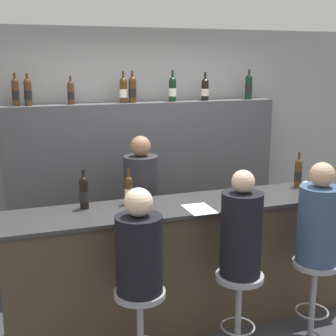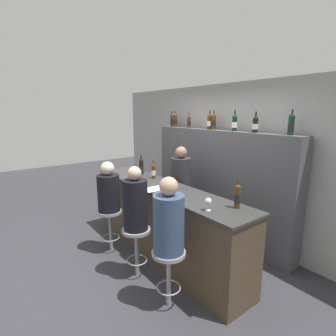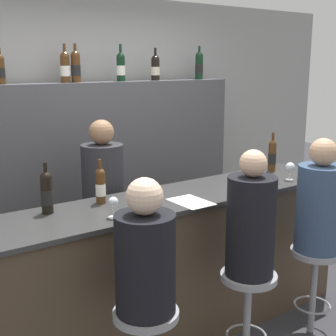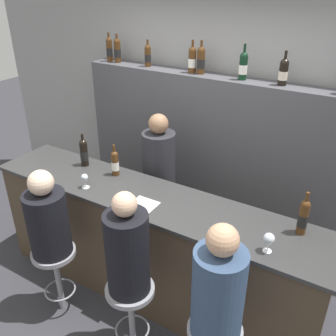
{
  "view_description": "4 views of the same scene",
  "coord_description": "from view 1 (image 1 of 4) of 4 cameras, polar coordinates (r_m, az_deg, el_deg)",
  "views": [
    {
      "loc": [
        -1.4,
        -3.23,
        2.26
      ],
      "look_at": [
        -0.17,
        0.25,
        1.41
      ],
      "focal_mm": 50.0,
      "sensor_mm": 36.0,
      "label": 1
    },
    {
      "loc": [
        2.95,
        -1.85,
        2.14
      ],
      "look_at": [
        0.24,
        0.21,
        1.4
      ],
      "focal_mm": 28.0,
      "sensor_mm": 36.0,
      "label": 2
    },
    {
      "loc": [
        -1.84,
        -2.27,
        2.0
      ],
      "look_at": [
        0.06,
        0.38,
        1.27
      ],
      "focal_mm": 50.0,
      "sensor_mm": 36.0,
      "label": 3
    },
    {
      "loc": [
        1.52,
        -1.89,
        2.73
      ],
      "look_at": [
        0.22,
        0.25,
        1.42
      ],
      "focal_mm": 40.0,
      "sensor_mm": 36.0,
      "label": 4
    }
  ],
  "objects": [
    {
      "name": "wine_bottle_backbar_5",
      "position": [
        4.99,
        0.55,
        9.61
      ],
      "size": [
        0.08,
        0.08,
        0.32
      ],
      "color": "black",
      "rests_on": "back_bar_cabinet"
    },
    {
      "name": "guest_seated_right",
      "position": [
        3.93,
        17.9,
        -6.06
      ],
      "size": [
        0.33,
        0.33,
        0.83
      ],
      "color": "#334766",
      "rests_on": "bar_stool_right"
    },
    {
      "name": "wall_back",
      "position": [
        5.19,
        -3.44,
        2.28
      ],
      "size": [
        6.4,
        0.05,
        2.6
      ],
      "color": "#9E9E9E",
      "rests_on": "ground_plane"
    },
    {
      "name": "back_bar_cabinet",
      "position": [
        5.06,
        -2.68,
        -2.39
      ],
      "size": [
        2.87,
        0.28,
        1.84
      ],
      "color": "#4C4C51",
      "rests_on": "ground_plane"
    },
    {
      "name": "wine_bottle_backbar_1",
      "position": [
        4.7,
        -16.71,
        8.88
      ],
      "size": [
        0.08,
        0.08,
        0.3
      ],
      "color": "#4C2D14",
      "rests_on": "back_bar_cabinet"
    },
    {
      "name": "guest_seated_left",
      "position": [
        3.3,
        -3.54,
        -9.75
      ],
      "size": [
        0.33,
        0.33,
        0.76
      ],
      "color": "black",
      "rests_on": "bar_stool_left"
    },
    {
      "name": "tasting_menu",
      "position": [
        3.81,
        3.85,
        -5.02
      ],
      "size": [
        0.21,
        0.3,
        0.0
      ],
      "color": "white",
      "rests_on": "bar_counter"
    },
    {
      "name": "bar_stool_left",
      "position": [
        3.51,
        -3.43,
        -16.81
      ],
      "size": [
        0.37,
        0.37,
        0.66
      ],
      "color": "gray",
      "rests_on": "ground_plane"
    },
    {
      "name": "bar_counter",
      "position": [
        4.15,
        2.12,
        -11.47
      ],
      "size": [
        3.06,
        0.61,
        1.08
      ],
      "color": "#473828",
      "rests_on": "ground_plane"
    },
    {
      "name": "wine_bottle_backbar_4",
      "position": [
        4.86,
        -4.36,
        9.53
      ],
      "size": [
        0.08,
        0.08,
        0.32
      ],
      "color": "#4C2D14",
      "rests_on": "back_bar_cabinet"
    },
    {
      "name": "wine_bottle_backbar_3",
      "position": [
        4.83,
        -5.46,
        9.44
      ],
      "size": [
        0.08,
        0.08,
        0.32
      ],
      "color": "#4C2D14",
      "rests_on": "back_bar_cabinet"
    },
    {
      "name": "wine_bottle_backbar_0",
      "position": [
        4.69,
        -18.1,
        8.81
      ],
      "size": [
        0.07,
        0.07,
        0.31
      ],
      "color": "#4C2D14",
      "rests_on": "back_bar_cabinet"
    },
    {
      "name": "bartender",
      "position": [
        4.49,
        -3.24,
        -6.91
      ],
      "size": [
        0.32,
        0.32,
        1.59
      ],
      "color": "#28282D",
      "rests_on": "ground_plane"
    },
    {
      "name": "wine_glass_1",
      "position": [
        4.3,
        16.44,
        -2.07
      ],
      "size": [
        0.08,
        0.08,
        0.14
      ],
      "color": "silver",
      "rests_on": "bar_counter"
    },
    {
      "name": "wine_bottle_backbar_6",
      "position": [
        5.13,
        4.53,
        9.55
      ],
      "size": [
        0.08,
        0.08,
        0.3
      ],
      "color": "black",
      "rests_on": "back_bar_cabinet"
    },
    {
      "name": "wine_bottle_counter_2",
      "position": [
        4.62,
        15.59,
        -0.52
      ],
      "size": [
        0.07,
        0.07,
        0.34
      ],
      "color": "#4C2D14",
      "rests_on": "bar_counter"
    },
    {
      "name": "wine_bottle_backbar_7",
      "position": [
        5.36,
        9.81,
        9.74
      ],
      "size": [
        0.08,
        0.08,
        0.33
      ],
      "color": "black",
      "rests_on": "back_bar_cabinet"
    },
    {
      "name": "wine_glass_0",
      "position": [
        3.63,
        -4.77,
        -4.51
      ],
      "size": [
        0.07,
        0.07,
        0.13
      ],
      "color": "silver",
      "rests_on": "bar_counter"
    },
    {
      "name": "wine_bottle_counter_1",
      "position": [
        3.93,
        -4.83,
        -2.66
      ],
      "size": [
        0.07,
        0.07,
        0.3
      ],
      "color": "#4C2D14",
      "rests_on": "bar_counter"
    },
    {
      "name": "bar_stool_middle",
      "position": [
        3.77,
        8.66,
        -14.66
      ],
      "size": [
        0.37,
        0.37,
        0.66
      ],
      "color": "gray",
      "rests_on": "ground_plane"
    },
    {
      "name": "bar_stool_right",
      "position": [
        4.12,
        17.41,
        -12.68
      ],
      "size": [
        0.37,
        0.37,
        0.66
      ],
      "color": "gray",
      "rests_on": "ground_plane"
    },
    {
      "name": "wine_bottle_counter_0",
      "position": [
        3.85,
        -10.21,
        -2.92
      ],
      "size": [
        0.07,
        0.07,
        0.32
      ],
      "color": "black",
      "rests_on": "bar_counter"
    },
    {
      "name": "ground_plane",
      "position": [
        4.18,
        3.58,
        -19.77
      ],
      "size": [
        16.0,
        16.0,
        0.0
      ],
      "primitive_type": "plane",
      "color": "#333338"
    },
    {
      "name": "wine_bottle_backbar_2",
      "position": [
        4.73,
        -11.76,
        9.01
      ],
      "size": [
        0.07,
        0.07,
        0.28
      ],
      "color": "#4C2D14",
      "rests_on": "back_bar_cabinet"
    },
    {
      "name": "guest_seated_middle",
      "position": [
        3.57,
        8.93,
        -7.53
      ],
      "size": [
        0.31,
        0.31,
        0.82
      ],
      "color": "black",
      "rests_on": "bar_stool_middle"
    }
  ]
}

